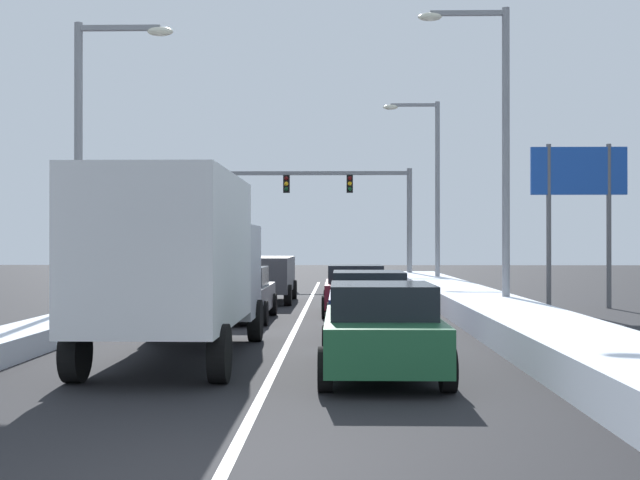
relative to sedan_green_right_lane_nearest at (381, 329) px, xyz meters
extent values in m
plane|color=black|center=(-1.79, 8.51, -0.76)|extent=(120.00, 120.00, 0.00)
cube|color=silver|center=(-1.79, 12.11, -0.76)|extent=(0.14, 39.61, 0.01)
cube|color=silver|center=(3.51, 12.11, -0.45)|extent=(2.17, 39.61, 0.63)
cube|color=silver|center=(-7.09, 12.11, -0.54)|extent=(1.28, 39.61, 0.45)
cube|color=#1E5633|center=(0.00, 0.04, -0.13)|extent=(1.82, 4.50, 0.70)
cube|color=black|center=(0.00, -0.11, 0.47)|extent=(1.64, 2.20, 0.55)
cube|color=red|center=(-0.69, -2.16, -0.01)|extent=(0.24, 0.08, 0.14)
cube|color=red|center=(0.69, -2.16, -0.01)|extent=(0.24, 0.08, 0.14)
cylinder|color=black|center=(-0.89, 1.59, -0.43)|extent=(0.22, 0.66, 0.66)
cylinder|color=black|center=(0.89, 1.59, -0.43)|extent=(0.22, 0.66, 0.66)
cylinder|color=black|center=(-0.89, -1.51, -0.43)|extent=(0.22, 0.66, 0.66)
cylinder|color=black|center=(0.89, -1.51, -0.43)|extent=(0.22, 0.66, 0.66)
cube|color=navy|center=(0.00, 5.86, -0.13)|extent=(1.82, 4.50, 0.70)
cube|color=black|center=(0.00, 5.71, 0.47)|extent=(1.64, 2.20, 0.55)
cube|color=red|center=(-0.69, 3.66, -0.01)|extent=(0.24, 0.08, 0.14)
cube|color=red|center=(0.69, 3.66, -0.01)|extent=(0.24, 0.08, 0.14)
cylinder|color=black|center=(-0.89, 7.41, -0.43)|extent=(0.22, 0.66, 0.66)
cylinder|color=black|center=(0.89, 7.41, -0.43)|extent=(0.22, 0.66, 0.66)
cylinder|color=black|center=(-0.89, 4.31, -0.43)|extent=(0.22, 0.66, 0.66)
cylinder|color=black|center=(0.89, 4.31, -0.43)|extent=(0.22, 0.66, 0.66)
cube|color=maroon|center=(-0.18, 11.62, -0.13)|extent=(1.82, 4.50, 0.70)
cube|color=black|center=(-0.18, 11.47, 0.47)|extent=(1.64, 2.20, 0.55)
cube|color=red|center=(-0.87, 9.42, -0.01)|extent=(0.24, 0.08, 0.14)
cube|color=red|center=(0.51, 9.42, -0.01)|extent=(0.24, 0.08, 0.14)
cylinder|color=black|center=(-1.07, 13.17, -0.43)|extent=(0.22, 0.66, 0.66)
cylinder|color=black|center=(0.71, 13.17, -0.43)|extent=(0.22, 0.66, 0.66)
cylinder|color=black|center=(-1.07, 10.07, -0.43)|extent=(0.22, 0.66, 0.66)
cylinder|color=black|center=(0.71, 10.07, -0.43)|extent=(0.22, 0.66, 0.66)
cube|color=#B7BABF|center=(-3.67, 4.29, 0.80)|extent=(2.35, 2.20, 2.00)
cube|color=silver|center=(-3.67, 0.69, 1.30)|extent=(2.35, 5.00, 2.60)
cylinder|color=black|center=(-4.79, 4.59, -0.30)|extent=(0.28, 0.92, 0.92)
cylinder|color=black|center=(-2.54, 4.59, -0.30)|extent=(0.28, 0.92, 0.92)
cylinder|color=black|center=(-4.79, -0.81, -0.30)|extent=(0.28, 0.92, 0.92)
cylinder|color=black|center=(-2.54, -0.81, -0.30)|extent=(0.28, 0.92, 0.92)
cube|color=slate|center=(-3.56, 9.45, -0.13)|extent=(1.82, 4.50, 0.70)
cube|color=black|center=(-3.56, 9.30, 0.47)|extent=(1.64, 2.20, 0.55)
cube|color=red|center=(-4.25, 7.25, -0.01)|extent=(0.24, 0.08, 0.14)
cube|color=red|center=(-2.87, 7.25, -0.01)|extent=(0.24, 0.08, 0.14)
cylinder|color=black|center=(-4.45, 11.00, -0.43)|extent=(0.22, 0.66, 0.66)
cylinder|color=black|center=(-2.67, 11.00, -0.43)|extent=(0.22, 0.66, 0.66)
cylinder|color=black|center=(-4.45, 7.90, -0.43)|extent=(0.22, 0.66, 0.66)
cylinder|color=black|center=(-2.67, 7.90, -0.43)|extent=(0.22, 0.66, 0.66)
cube|color=#38383D|center=(-3.41, 16.49, 0.28)|extent=(1.95, 4.90, 1.25)
cube|color=black|center=(-3.41, 14.08, 0.56)|extent=(1.56, 0.06, 0.55)
cube|color=red|center=(-4.19, 14.09, 0.18)|extent=(0.20, 0.08, 0.28)
cube|color=red|center=(-2.63, 14.09, 0.18)|extent=(0.20, 0.08, 0.28)
cylinder|color=black|center=(-4.36, 18.19, -0.39)|extent=(0.25, 0.74, 0.74)
cylinder|color=black|center=(-2.45, 18.19, -0.39)|extent=(0.25, 0.74, 0.74)
cylinder|color=black|center=(-4.36, 14.79, -0.39)|extent=(0.25, 0.74, 0.74)
cylinder|color=black|center=(-2.45, 14.79, -0.39)|extent=(0.25, 0.74, 0.74)
cylinder|color=slate|center=(3.11, 30.11, 2.34)|extent=(0.28, 0.28, 6.20)
cube|color=slate|center=(-2.12, 30.11, 5.19)|extent=(10.46, 0.20, 0.20)
cube|color=black|center=(-0.09, 30.11, 4.61)|extent=(0.34, 0.34, 0.95)
sphere|color=#4C0A0A|center=(-0.09, 29.92, 4.90)|extent=(0.22, 0.22, 0.22)
sphere|color=#F2AD14|center=(-0.09, 29.92, 4.61)|extent=(0.22, 0.22, 0.22)
sphere|color=#0C3819|center=(-0.09, 29.92, 4.33)|extent=(0.22, 0.22, 0.22)
cube|color=black|center=(-3.49, 30.11, 4.61)|extent=(0.34, 0.34, 0.95)
sphere|color=#4C0A0A|center=(-3.49, 29.92, 4.90)|extent=(0.22, 0.22, 0.22)
sphere|color=#F2AD14|center=(-3.49, 29.92, 4.61)|extent=(0.22, 0.22, 0.22)
sphere|color=#0C3819|center=(-3.49, 29.92, 4.33)|extent=(0.22, 0.22, 0.22)
cube|color=black|center=(-6.55, 30.11, 4.61)|extent=(0.34, 0.34, 0.95)
sphere|color=#4C0A0A|center=(-6.55, 29.92, 4.90)|extent=(0.22, 0.22, 0.22)
sphere|color=#F2AD14|center=(-6.55, 29.92, 4.61)|extent=(0.22, 0.22, 0.22)
sphere|color=#0C3819|center=(-6.55, 29.92, 4.33)|extent=(0.22, 0.22, 0.22)
cylinder|color=gray|center=(4.17, 10.31, 3.75)|extent=(0.22, 0.22, 9.03)
cube|color=gray|center=(3.07, 10.31, 8.11)|extent=(2.20, 0.14, 0.14)
ellipsoid|color=#EAE5C6|center=(1.97, 10.31, 8.01)|extent=(0.70, 0.36, 0.24)
cylinder|color=gray|center=(3.95, 24.71, 3.65)|extent=(0.22, 0.22, 8.82)
cube|color=gray|center=(2.85, 24.71, 7.91)|extent=(2.20, 0.14, 0.14)
ellipsoid|color=#EAE5C6|center=(1.75, 24.71, 7.81)|extent=(0.70, 0.36, 0.24)
cylinder|color=gray|center=(-7.66, 8.16, 3.28)|extent=(0.22, 0.22, 8.08)
cube|color=gray|center=(-6.56, 8.16, 7.16)|extent=(2.20, 0.14, 0.14)
ellipsoid|color=#EAE5C6|center=(-5.46, 8.16, 7.06)|extent=(0.70, 0.36, 0.24)
cylinder|color=#59595B|center=(6.35, 13.96, 1.99)|extent=(0.16, 0.16, 5.50)
cylinder|color=#59595B|center=(8.35, 13.96, 1.99)|extent=(0.16, 0.16, 5.50)
cube|color=#1947A5|center=(7.35, 13.96, 3.84)|extent=(3.20, 0.12, 1.60)
camera|label=1|loc=(-0.70, -13.30, 1.40)|focal=45.46mm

